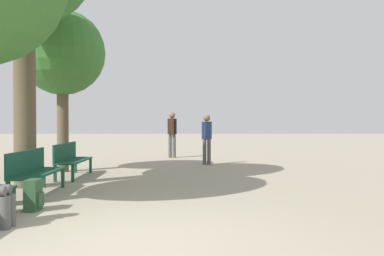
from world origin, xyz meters
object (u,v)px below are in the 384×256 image
at_px(bench_row_2, 70,157).
at_px(backpack, 34,195).
at_px(tree_row_2, 62,54).
at_px(pedestrian_near, 172,132).
at_px(pedestrian_mid, 207,136).
at_px(bench_row_1, 33,169).

xyz_separation_m(bench_row_2, backpack, (0.51, -3.92, -0.25)).
bearing_deg(bench_row_2, tree_row_2, 114.53).
bearing_deg(pedestrian_near, tree_row_2, -122.97).
xyz_separation_m(tree_row_2, pedestrian_near, (2.81, 4.33, -2.22)).
height_order(bench_row_2, pedestrian_mid, pedestrian_mid).
distance_m(tree_row_2, pedestrian_near, 5.62).
relative_size(bench_row_1, pedestrian_mid, 1.17).
bearing_deg(bench_row_2, pedestrian_mid, 39.91).
relative_size(tree_row_2, backpack, 9.10).
relative_size(bench_row_1, tree_row_2, 0.42).
height_order(bench_row_1, tree_row_2, tree_row_2).
distance_m(bench_row_1, pedestrian_near, 8.31).
xyz_separation_m(bench_row_1, bench_row_2, (0.00, 2.52, 0.00)).
bearing_deg(tree_row_2, bench_row_2, -65.47).
height_order(bench_row_1, pedestrian_near, pedestrian_near).
distance_m(bench_row_2, pedestrian_near, 5.94).
distance_m(bench_row_1, bench_row_2, 2.52).
distance_m(bench_row_2, pedestrian_mid, 4.56).
bearing_deg(bench_row_1, backpack, -70.03).
height_order(backpack, pedestrian_mid, pedestrian_mid).
xyz_separation_m(backpack, pedestrian_near, (1.79, 9.37, 0.74)).
distance_m(bench_row_1, tree_row_2, 4.57).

